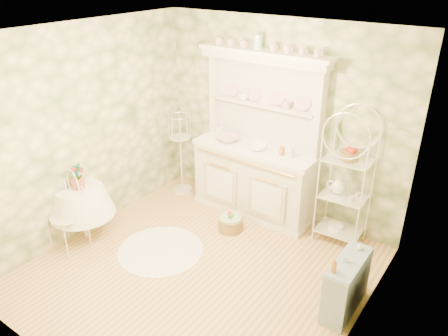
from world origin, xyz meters
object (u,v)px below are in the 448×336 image
Objects in this scene: round_table at (82,210)px; floor_basket at (230,223)px; kitchen_dresser at (256,138)px; bakers_rack at (346,179)px; side_shelf at (346,284)px; cafe_chair at (66,215)px; birdcage_stand at (180,146)px.

floor_basket is at bearing 39.49° from round_table.
floor_basket is (0.01, -0.60, -1.04)m from kitchen_dresser.
bakers_rack is 3.37m from round_table.
round_table is at bearing -129.05° from kitchen_dresser.
bakers_rack reaches higher than side_shelf.
round_table is at bearing -175.69° from side_shelf.
floor_basket is at bearing 156.12° from side_shelf.
kitchen_dresser is 7.07× the size of floor_basket.
bakers_rack is 1.85× the size of cafe_chair.
cafe_chair is 2.00m from birdcage_stand.
bakers_rack is 2.24× the size of round_table.
round_table is (-2.77, -1.85, -0.49)m from bakers_rack.
round_table is 1.95m from floor_basket.
bakers_rack is 3.48m from cafe_chair.
bakers_rack is 2.54m from birdcage_stand.
floor_basket is (-1.81, 0.53, -0.22)m from side_shelf.
bakers_rack is 5.48× the size of floor_basket.
kitchen_dresser reaches higher than cafe_chair.
bakers_rack is 1.39m from side_shelf.
floor_basket is (1.43, 1.50, -0.37)m from cafe_chair.
kitchen_dresser is at bearing 50.95° from round_table.
round_table is (-1.48, -1.82, -0.75)m from kitchen_dresser.
cafe_chair is at bearing -170.90° from side_shelf.
birdcage_stand is at bearing 99.16° from cafe_chair.
birdcage_stand is at bearing 82.01° from round_table.
bakers_rack is at bearing 106.79° from side_shelf.
round_table reaches higher than side_shelf.
side_shelf is 1.90m from floor_basket.
kitchen_dresser is 1.32m from bakers_rack.
bakers_rack is 1.63m from floor_basket.
birdcage_stand is 4.78× the size of floor_basket.
bakers_rack is at bearing 25.95° from floor_basket.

